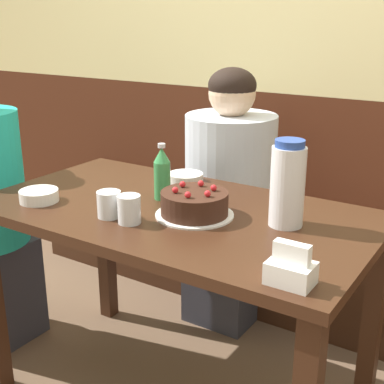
% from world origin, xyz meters
% --- Properties ---
extents(back_wall, '(4.80, 0.04, 2.50)m').
position_xyz_m(back_wall, '(0.00, 1.05, 1.25)').
color(back_wall, '#4C2314').
rests_on(back_wall, ground_plane).
extents(bench_seat, '(2.68, 0.38, 0.44)m').
position_xyz_m(bench_seat, '(0.00, 0.83, 0.22)').
color(bench_seat, '#381E11').
rests_on(bench_seat, ground_plane).
extents(dining_table, '(1.30, 0.72, 0.75)m').
position_xyz_m(dining_table, '(0.00, 0.00, 0.64)').
color(dining_table, '#381E11').
rests_on(dining_table, ground_plane).
extents(birthday_cake, '(0.25, 0.25, 0.10)m').
position_xyz_m(birthday_cake, '(0.09, -0.02, 0.79)').
color(birthday_cake, white).
rests_on(birthday_cake, dining_table).
extents(water_pitcher, '(0.10, 0.10, 0.27)m').
position_xyz_m(water_pitcher, '(0.37, 0.06, 0.88)').
color(water_pitcher, white).
rests_on(water_pitcher, dining_table).
extents(soju_bottle, '(0.06, 0.06, 0.20)m').
position_xyz_m(soju_bottle, '(-0.09, 0.06, 0.84)').
color(soju_bottle, '#388E4C').
rests_on(soju_bottle, dining_table).
extents(napkin_holder, '(0.11, 0.08, 0.11)m').
position_xyz_m(napkin_holder, '(0.53, -0.28, 0.79)').
color(napkin_holder, white).
rests_on(napkin_holder, dining_table).
extents(bowl_soup_white, '(0.13, 0.13, 0.03)m').
position_xyz_m(bowl_soup_white, '(-0.13, 0.27, 0.77)').
color(bowl_soup_white, white).
rests_on(bowl_soup_white, dining_table).
extents(bowl_rice_small, '(0.13, 0.13, 0.04)m').
position_xyz_m(bowl_rice_small, '(-0.43, -0.19, 0.77)').
color(bowl_rice_small, white).
rests_on(bowl_rice_small, dining_table).
extents(glass_water_tall, '(0.08, 0.08, 0.08)m').
position_xyz_m(glass_water_tall, '(-0.13, -0.17, 0.79)').
color(glass_water_tall, silver).
rests_on(glass_water_tall, dining_table).
extents(glass_tumbler_short, '(0.07, 0.07, 0.09)m').
position_xyz_m(glass_tumbler_short, '(-0.04, -0.18, 0.80)').
color(glass_tumbler_short, silver).
rests_on(glass_tumbler_short, dining_table).
extents(person_pale_blue_shirt, '(0.40, 0.40, 1.16)m').
position_xyz_m(person_pale_blue_shirt, '(-0.13, 0.62, 0.58)').
color(person_pale_blue_shirt, '#33333D').
rests_on(person_pale_blue_shirt, ground_plane).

